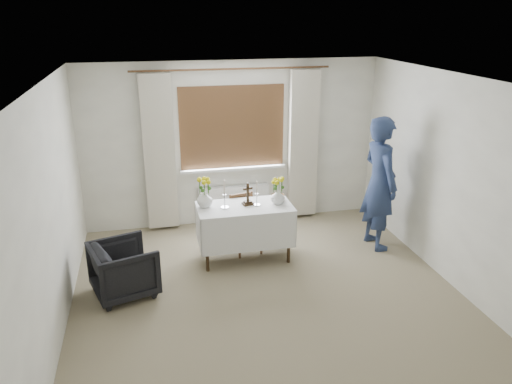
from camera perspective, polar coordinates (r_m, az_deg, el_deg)
ground at (r=5.86m, az=1.88°, el=-12.68°), size 5.00×5.00×0.00m
altar_table at (r=6.66m, az=-1.28°, el=-4.65°), size 1.24×0.64×0.76m
wooden_chair at (r=6.85m, az=-1.17°, el=-3.71°), size 0.44×0.44×0.81m
armchair at (r=6.09m, az=-14.84°, el=-8.52°), size 0.88×0.86×0.64m
person at (r=7.04m, az=13.94°, el=0.96°), size 0.51×0.72×1.86m
radiator at (r=7.84m, az=-2.52°, el=-1.42°), size 1.10×0.10×0.60m
wooden_cross at (r=6.50m, az=-0.95°, el=-0.22°), size 0.16×0.13×0.30m
candlestick_left at (r=6.40m, az=-3.62°, el=-0.24°), size 0.13×0.13×0.38m
candlestick_right at (r=6.48m, az=0.09°, el=-0.15°), size 0.12×0.12×0.33m
flower_vase_left at (r=6.48m, az=-5.87°, el=-0.80°), size 0.22×0.22×0.21m
flower_vase_right at (r=6.57m, az=2.50°, el=-0.51°), size 0.24×0.24×0.20m
wicker_basket at (r=6.73m, az=2.51°, el=-0.58°), size 0.22×0.22×0.07m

